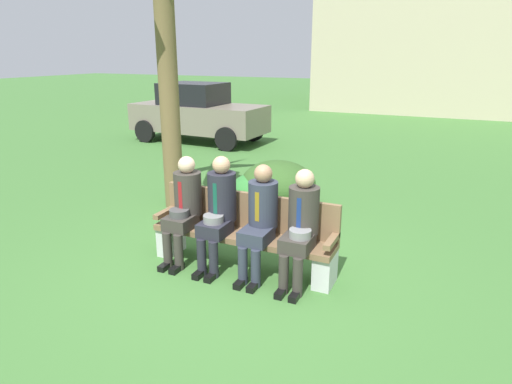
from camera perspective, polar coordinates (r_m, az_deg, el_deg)
name	(u,v)px	position (r m, az deg, el deg)	size (l,w,h in m)	color
ground_plane	(233,274)	(5.38, -2.92, -10.41)	(80.00, 80.00, 0.00)	#3F7032
park_bench	(244,233)	(5.40, -1.50, -5.20)	(2.26, 0.44, 0.90)	brown
seated_man_leftmost	(184,204)	(5.54, -9.15, -1.57)	(0.34, 0.72, 1.31)	#38332D
seated_man_centerleft	(219,208)	(5.29, -4.79, -2.03)	(0.34, 0.72, 1.36)	#23232D
seated_man_centerright	(260,216)	(5.07, 0.51, -3.06)	(0.34, 0.72, 1.31)	#2D3342
seated_man_rightmost	(301,223)	(4.91, 5.75, -3.95)	(0.34, 0.72, 1.31)	#38332D
shrub_near_bench	(278,184)	(7.46, 2.84, 0.97)	(1.27, 1.17, 0.80)	#325823
shrub_mid_lawn	(258,191)	(7.44, 0.27, 0.14)	(0.96, 0.88, 0.60)	#327B34
parked_car_near	(198,113)	(13.18, -7.46, 9.99)	(3.96, 1.83, 1.68)	slate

